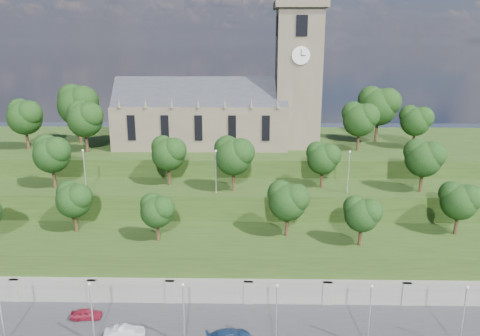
{
  "coord_description": "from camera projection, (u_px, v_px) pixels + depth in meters",
  "views": [
    {
      "loc": [
        4.9,
        -42.02,
        34.36
      ],
      "look_at": [
        3.58,
        30.0,
        14.82
      ],
      "focal_mm": 35.0,
      "sensor_mm": 36.0,
      "label": 1
    }
  ],
  "objects": [
    {
      "name": "car_middle",
      "position": [
        125.0,
        333.0,
        52.52
      ],
      "size": [
        4.65,
        2.21,
        1.47
      ],
      "primitive_type": "imported",
      "rotation": [
        0.0,
        0.0,
        1.72
      ],
      "color": "#B6B5BA",
      "rests_on": "promenade"
    },
    {
      "name": "promenade",
      "position": [
        206.0,
        334.0,
        55.16
      ],
      "size": [
        160.0,
        12.0,
        2.0
      ],
      "primitive_type": "cube",
      "color": "#2D2D30",
      "rests_on": "ground"
    },
    {
      "name": "hilltop",
      "position": [
        224.0,
        177.0,
        95.91
      ],
      "size": [
        160.0,
        32.0,
        15.0
      ],
      "primitive_type": "cube",
      "color": "#223812",
      "rests_on": "ground"
    },
    {
      "name": "lamp_posts_promenade",
      "position": [
        184.0,
        310.0,
        50.41
      ],
      "size": [
        60.36,
        0.36,
        7.56
      ],
      "color": "#B2B2B7",
      "rests_on": "promenade"
    },
    {
      "name": "trees_lower",
      "position": [
        238.0,
        204.0,
        63.87
      ],
      "size": [
        69.78,
        8.8,
        7.9
      ],
      "color": "#332114",
      "rests_on": "embankment_lower"
    },
    {
      "name": "lamp_posts_upper",
      "position": [
        216.0,
        168.0,
        70.55
      ],
      "size": [
        40.36,
        0.36,
        6.69
      ],
      "color": "#B2B2B7",
      "rests_on": "embankment_upper"
    },
    {
      "name": "church",
      "position": [
        227.0,
        106.0,
        88.09
      ],
      "size": [
        38.6,
        12.35,
        27.6
      ],
      "color": "brown",
      "rests_on": "hilltop"
    },
    {
      "name": "trees_hilltop",
      "position": [
        209.0,
        110.0,
        87.71
      ],
      "size": [
        78.11,
        16.76,
        11.42
      ],
      "color": "#332114",
      "rests_on": "hilltop"
    },
    {
      "name": "embankment_lower",
      "position": [
        213.0,
        264.0,
        65.95
      ],
      "size": [
        160.0,
        12.0,
        8.0
      ],
      "primitive_type": "cube",
      "color": "#223812",
      "rests_on": "ground"
    },
    {
      "name": "retaining_wall",
      "position": [
        210.0,
        296.0,
        60.53
      ],
      "size": [
        160.0,
        2.1,
        5.0
      ],
      "color": "slate",
      "rests_on": "ground"
    },
    {
      "name": "embankment_upper",
      "position": [
        218.0,
        222.0,
        76.04
      ],
      "size": [
        160.0,
        10.0,
        12.0
      ],
      "primitive_type": "cube",
      "color": "#223812",
      "rests_on": "ground"
    },
    {
      "name": "car_left",
      "position": [
        86.0,
        314.0,
        56.31
      ],
      "size": [
        3.79,
        1.78,
        1.25
      ],
      "primitive_type": "imported",
      "rotation": [
        0.0,
        0.0,
        1.65
      ],
      "color": "maroon",
      "rests_on": "promenade"
    },
    {
      "name": "trees_upper",
      "position": [
        231.0,
        154.0,
        72.1
      ],
      "size": [
        63.17,
        8.52,
        8.54
      ],
      "color": "#332114",
      "rests_on": "embankment_upper"
    }
  ]
}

